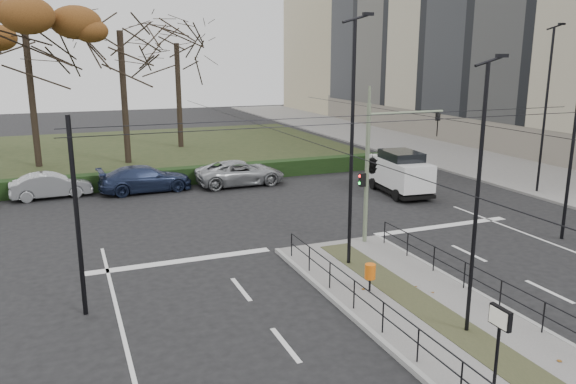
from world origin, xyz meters
name	(u,v)px	position (x,y,z in m)	size (l,w,h in m)	color
ground	(394,290)	(0.00, 0.00, 0.00)	(140.00, 140.00, 0.00)	black
median_island	(441,320)	(0.00, -2.50, 0.07)	(4.40, 15.00, 0.14)	slate
sidewalk_east	(437,152)	(18.00, 22.00, 0.07)	(8.00, 90.00, 0.14)	slate
park	(115,152)	(-6.00, 32.00, 0.05)	(38.00, 26.00, 0.10)	#263018
hedge	(136,179)	(-6.00, 18.60, 0.50)	(38.00, 1.00, 1.00)	black
apartment_block	(527,22)	(27.97, 23.97, 10.39)	(13.09, 52.10, 21.64)	#C2B18C
median_railing	(445,293)	(0.00, -2.60, 0.98)	(4.14, 13.24, 0.92)	black
catenary	(373,180)	(0.00, 1.62, 3.42)	(20.00, 34.00, 6.00)	black
traffic_light	(374,162)	(1.75, 4.50, 3.43)	(3.85, 2.18, 5.66)	slate
litter_bin	(370,272)	(-0.94, 0.03, 0.79)	(0.36, 0.36, 0.91)	black
info_panel	(499,329)	(-1.51, -6.31, 1.92)	(0.13, 0.59, 2.27)	black
streetlamp_median_near	(478,198)	(0.20, -3.38, 3.95)	(0.63, 0.13, 7.49)	black
streetlamp_median_far	(352,142)	(-0.36, 2.51, 4.65)	(0.74, 0.15, 8.87)	black
streetlamp_sidewalk	(546,108)	(14.92, 8.62, 4.80)	(0.77, 0.16, 9.16)	black
parked_car_second	(51,185)	(-10.61, 17.87, 0.70)	(1.47, 4.22, 1.39)	#999CA0
parked_car_third	(145,179)	(-5.60, 17.39, 0.76)	(2.12, 5.21, 1.51)	#1D2745
parked_car_fourth	(241,173)	(-0.03, 17.02, 0.74)	(2.46, 5.34, 1.48)	#999CA0
white_van	(400,172)	(7.63, 11.46, 1.27)	(2.46, 4.75, 2.44)	white
rust_tree	(24,25)	(-11.49, 27.47, 9.59)	(10.50, 10.50, 12.50)	black
bare_tree_center	(177,51)	(-0.50, 32.50, 8.00)	(6.35, 6.35, 11.33)	black
bare_tree_near	(120,41)	(-5.52, 26.60, 8.63)	(6.51, 6.51, 12.23)	black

